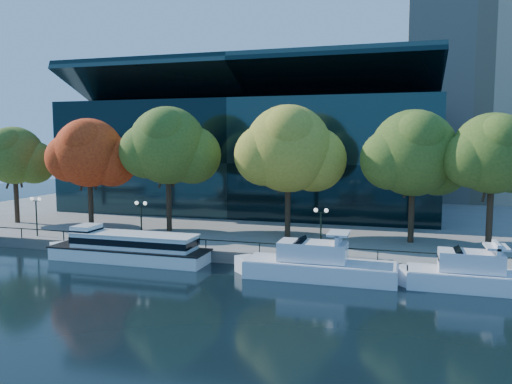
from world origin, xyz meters
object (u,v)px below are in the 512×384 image
(tree_2, at_px, (169,147))
(tree_5, at_px, (495,155))
(tour_boat, at_px, (125,246))
(cruiser_near, at_px, (313,264))
(tree_4, at_px, (415,155))
(lamp_0, at_px, (36,207))
(lamp_1, at_px, (141,212))
(tree_0, at_px, (15,157))
(cruiser_far, at_px, (470,274))
(lamp_2, at_px, (321,220))
(tree_1, at_px, (90,154))
(tree_3, at_px, (290,151))

(tree_2, xyz_separation_m, tree_5, (31.75, -0.55, -0.57))
(tour_boat, height_order, tree_5, tree_5)
(cruiser_near, height_order, tree_4, tree_4)
(lamp_0, height_order, lamp_1, same)
(cruiser_near, bearing_deg, tree_0, 164.34)
(tree_0, relative_size, lamp_1, 2.84)
(tour_boat, xyz_separation_m, lamp_1, (-0.11, 3.14, 2.68))
(cruiser_far, distance_m, lamp_2, 12.47)
(cruiser_far, xyz_separation_m, lamp_2, (-11.53, 3.79, 2.84))
(cruiser_far, height_order, tree_1, tree_1)
(tree_0, bearing_deg, tree_1, -6.38)
(cruiser_far, bearing_deg, lamp_1, 172.50)
(tree_2, bearing_deg, tree_4, 2.34)
(cruiser_near, relative_size, lamp_2, 3.24)
(tree_1, relative_size, tree_4, 0.96)
(cruiser_far, distance_m, tree_2, 32.01)
(tour_boat, bearing_deg, tree_4, 23.27)
(tree_3, bearing_deg, tree_0, -179.44)
(tree_2, bearing_deg, tree_0, -179.73)
(tour_boat, bearing_deg, lamp_1, 91.94)
(tree_4, bearing_deg, tour_boat, -156.73)
(cruiser_far, height_order, lamp_2, lamp_2)
(lamp_1, distance_m, lamp_2, 17.27)
(tree_0, distance_m, tree_4, 45.16)
(tree_0, distance_m, tree_2, 20.05)
(lamp_2, bearing_deg, tree_0, 170.26)
(tree_2, relative_size, tree_3, 1.00)
(tour_boat, height_order, tree_2, tree_2)
(tree_2, distance_m, lamp_1, 8.93)
(tree_0, distance_m, lamp_1, 21.73)
(cruiser_far, xyz_separation_m, tree_1, (-37.84, 8.97, 8.15))
(tree_3, bearing_deg, tree_1, -175.92)
(tree_0, height_order, lamp_2, tree_0)
(tree_1, height_order, tree_5, tree_5)
(tour_boat, distance_m, tree_5, 33.79)
(tree_4, height_order, lamp_0, tree_4)
(cruiser_far, xyz_separation_m, tree_5, (2.79, 9.76, 8.37))
(tree_3, distance_m, tree_5, 18.63)
(tree_5, bearing_deg, cruiser_near, -144.72)
(tree_1, relative_size, lamp_2, 3.03)
(tree_1, distance_m, tree_4, 34.08)
(tour_boat, height_order, lamp_0, lamp_0)
(tree_2, xyz_separation_m, tree_3, (13.14, 0.23, -0.28))
(tree_4, height_order, tree_5, tree_4)
(tree_5, relative_size, lamp_2, 3.04)
(cruiser_far, bearing_deg, tree_2, 160.40)
(cruiser_far, relative_size, lamp_0, 2.72)
(tree_1, bearing_deg, tour_boat, -42.33)
(tour_boat, distance_m, lamp_1, 4.13)
(tree_1, relative_size, tree_3, 0.91)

